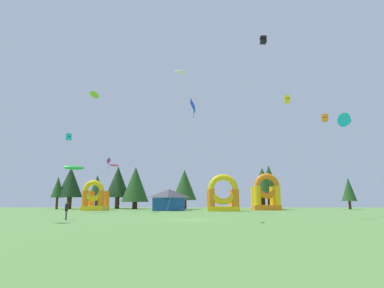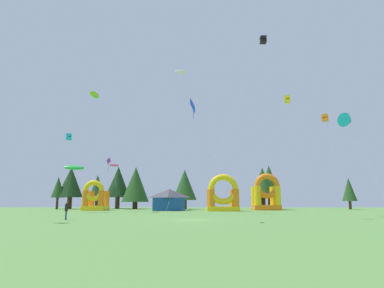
% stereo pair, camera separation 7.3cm
% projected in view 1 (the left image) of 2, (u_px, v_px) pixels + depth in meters
% --- Properties ---
extents(ground_plane, '(120.00, 120.00, 0.00)m').
position_uv_depth(ground_plane, '(190.00, 220.00, 33.15)').
color(ground_plane, '#5B8C42').
extents(kite_blue_diamond, '(3.08, 2.06, 11.41)m').
position_uv_depth(kite_blue_diamond, '(195.00, 106.00, 31.75)').
color(kite_blue_diamond, blue).
rests_on(kite_blue_diamond, ground_plane).
extents(kite_pink_parafoil, '(1.95, 2.33, 8.48)m').
position_uv_depth(kite_pink_parafoil, '(114.00, 165.00, 59.85)').
color(kite_pink_parafoil, '#EA599E').
rests_on(kite_pink_parafoil, ground_plane).
extents(kite_white_parafoil, '(8.54, 2.09, 23.50)m').
position_uv_depth(kite_white_parafoil, '(181.00, 72.00, 55.54)').
color(kite_white_parafoil, white).
rests_on(kite_white_parafoil, ground_plane).
extents(kite_yellow_box, '(2.55, 0.93, 13.69)m').
position_uv_depth(kite_yellow_box, '(287.00, 100.00, 37.94)').
color(kite_yellow_box, yellow).
rests_on(kite_yellow_box, ground_plane).
extents(kite_purple_diamond, '(3.18, 1.76, 8.49)m').
position_uv_depth(kite_purple_diamond, '(108.00, 161.00, 52.64)').
color(kite_purple_diamond, purple).
rests_on(kite_purple_diamond, ground_plane).
extents(kite_cyan_box, '(1.30, 4.87, 13.21)m').
position_uv_depth(kite_cyan_box, '(69.00, 137.00, 56.97)').
color(kite_cyan_box, '#19B7CC').
rests_on(kite_cyan_box, ground_plane).
extents(kite_green_parafoil, '(3.58, 2.04, 7.87)m').
position_uv_depth(kite_green_parafoil, '(74.00, 168.00, 55.03)').
color(kite_green_parafoil, green).
rests_on(kite_green_parafoil, ground_plane).
extents(kite_black_box, '(10.53, 0.84, 24.83)m').
position_uv_depth(kite_black_box, '(263.00, 40.00, 47.15)').
color(kite_black_box, black).
rests_on(kite_black_box, ground_plane).
extents(kite_orange_box, '(2.42, 1.54, 13.50)m').
position_uv_depth(kite_orange_box, '(325.00, 118.00, 45.46)').
color(kite_orange_box, orange).
rests_on(kite_orange_box, ground_plane).
extents(kite_lime_parafoil, '(1.70, 5.38, 21.62)m').
position_uv_depth(kite_lime_parafoil, '(94.00, 95.00, 60.86)').
color(kite_lime_parafoil, '#8CD826').
rests_on(kite_lime_parafoil, ground_plane).
extents(kite_teal_delta, '(3.63, 4.85, 12.29)m').
position_uv_depth(kite_teal_delta, '(348.00, 121.00, 40.21)').
color(kite_teal_delta, '#0C7F7A').
rests_on(kite_teal_delta, ground_plane).
extents(person_midfield, '(0.37, 0.37, 1.80)m').
position_uv_depth(person_midfield, '(66.00, 209.00, 33.28)').
color(person_midfield, navy).
rests_on(person_midfield, ground_plane).
extents(inflatable_blue_arch, '(5.72, 4.77, 6.62)m').
position_uv_depth(inflatable_blue_arch, '(223.00, 198.00, 60.78)').
color(inflatable_blue_arch, yellow).
rests_on(inflatable_blue_arch, ground_plane).
extents(inflatable_orange_dome, '(4.26, 4.82, 5.79)m').
position_uv_depth(inflatable_orange_dome, '(95.00, 199.00, 64.86)').
color(inflatable_orange_dome, yellow).
rests_on(inflatable_orange_dome, ground_plane).
extents(inflatable_yellow_castle, '(5.29, 4.99, 7.28)m').
position_uv_depth(inflatable_yellow_castle, '(266.00, 196.00, 67.27)').
color(inflatable_yellow_castle, orange).
rests_on(inflatable_yellow_castle, ground_plane).
extents(festival_tent, '(5.82, 3.97, 4.07)m').
position_uv_depth(festival_tent, '(169.00, 200.00, 63.33)').
color(festival_tent, '#19478C').
rests_on(festival_tent, ground_plane).
extents(tree_row_0, '(2.90, 2.90, 7.16)m').
position_uv_depth(tree_row_0, '(58.00, 187.00, 74.30)').
color(tree_row_0, '#4C331E').
rests_on(tree_row_0, ground_plane).
extents(tree_row_1, '(5.61, 5.61, 9.50)m').
position_uv_depth(tree_row_1, '(70.00, 182.00, 75.97)').
color(tree_row_1, '#4C331E').
rests_on(tree_row_1, ground_plane).
extents(tree_row_2, '(3.74, 3.74, 7.53)m').
position_uv_depth(tree_row_2, '(97.00, 187.00, 74.15)').
color(tree_row_2, '#4C331E').
rests_on(tree_row_2, ground_plane).
extents(tree_row_3, '(5.72, 5.72, 9.98)m').
position_uv_depth(tree_row_3, '(118.00, 182.00, 79.69)').
color(tree_row_3, '#4C331E').
rests_on(tree_row_3, ground_plane).
extents(tree_row_4, '(6.23, 6.23, 9.58)m').
position_uv_depth(tree_row_4, '(135.00, 184.00, 76.36)').
color(tree_row_4, '#4C331E').
rests_on(tree_row_4, ground_plane).
extents(tree_row_5, '(5.36, 5.36, 8.72)m').
position_uv_depth(tree_row_5, '(184.00, 185.00, 74.11)').
color(tree_row_5, '#4C331E').
rests_on(tree_row_5, ground_plane).
extents(tree_row_6, '(5.48, 5.48, 9.12)m').
position_uv_depth(tree_row_6, '(262.00, 183.00, 73.40)').
color(tree_row_6, '#4C331E').
rests_on(tree_row_6, ground_plane).
extents(tree_row_7, '(4.99, 4.99, 9.86)m').
position_uv_depth(tree_row_7, '(269.00, 181.00, 75.73)').
color(tree_row_7, '#4C331E').
rests_on(tree_row_7, ground_plane).
extents(tree_row_8, '(3.07, 3.07, 6.89)m').
position_uv_depth(tree_row_8, '(349.00, 189.00, 73.48)').
color(tree_row_8, '#4C331E').
rests_on(tree_row_8, ground_plane).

